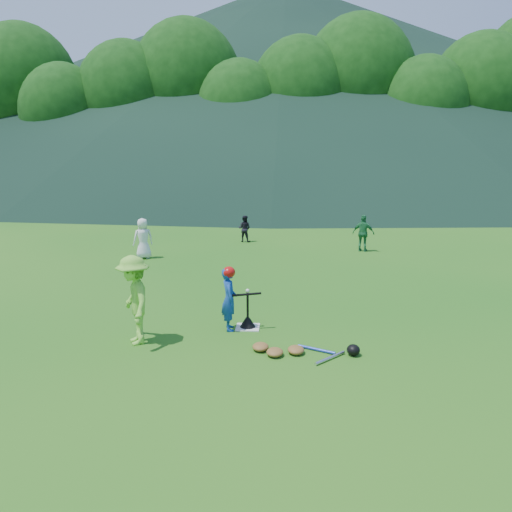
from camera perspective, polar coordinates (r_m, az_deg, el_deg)
The scene contains 14 objects.
ground at distance 9.70m, azimuth -0.95°, elevation -8.20°, with size 120.00×120.00×0.00m, color #185F15.
home_plate at distance 9.69m, azimuth -0.95°, elevation -8.14°, with size 0.45×0.45×0.02m, color silver.
baseball at distance 9.47m, azimuth -0.97°, elevation -3.99°, with size 0.08×0.08×0.08m, color white.
batter_child at distance 9.43m, azimuth -3.09°, elevation -4.94°, with size 0.44×0.29×1.20m, color #153E94.
adult_coach at distance 8.96m, azimuth -13.76°, elevation -4.91°, with size 1.02×0.59×1.58m, color #7CCD3C.
fielder_a at distance 16.25m, azimuth -12.79°, elevation 1.96°, with size 0.63×0.41×1.29m, color silver.
fielder_b at distance 18.94m, azimuth -1.32°, elevation 3.14°, with size 0.49×0.38×1.01m, color black.
fielder_c at distance 17.43m, azimuth 12.17°, elevation 2.56°, with size 0.74×0.31×1.26m, color #22723C.
batting_tee at distance 9.65m, azimuth -0.96°, elevation -7.48°, with size 0.30×0.30×0.68m.
batter_gear at distance 9.30m, azimuth -2.98°, elevation -2.07°, with size 0.73×0.26×0.56m.
equipment_pile at distance 8.51m, azimuth 4.59°, elevation -10.66°, with size 1.80×0.81×0.19m.
outfield_fence at distance 37.19m, azimuth 2.53°, elevation 7.58°, with size 70.07×0.08×1.33m.
tree_line at distance 43.21m, azimuth 3.08°, elevation 18.11°, with size 70.04×11.40×14.82m.
distant_hills at distance 92.04m, azimuth -1.68°, elevation 18.88°, with size 155.00×140.00×32.00m.
Camera 1 is at (0.74, -9.10, 3.28)m, focal length 35.00 mm.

